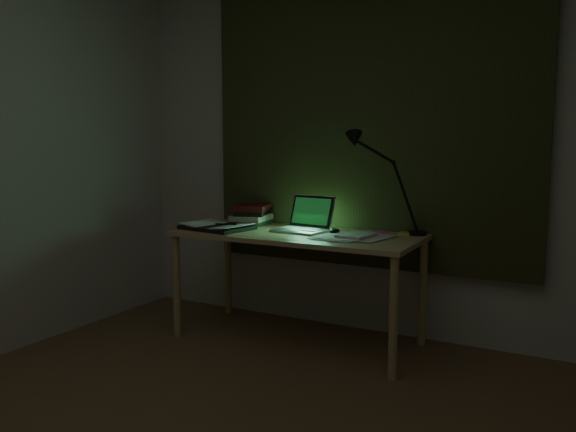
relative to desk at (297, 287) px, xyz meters
name	(u,v)px	position (x,y,z in m)	size (l,w,h in m)	color
wall_back	(367,145)	(0.31, 0.42, 0.90)	(3.50, 0.00, 2.50)	beige
curtain	(366,114)	(0.31, 0.38, 1.10)	(2.20, 0.06, 2.00)	#2F3219
desk	(297,287)	(0.00, 0.00, 0.00)	(1.54, 0.67, 0.70)	tan
laptop	(299,214)	(-0.01, 0.05, 0.46)	(0.32, 0.36, 0.23)	silver
open_textbook	(217,226)	(-0.53, -0.11, 0.37)	(0.43, 0.31, 0.04)	silver
book_stack	(251,214)	(-0.45, 0.18, 0.42)	(0.22, 0.27, 0.14)	silver
loose_papers	(349,234)	(0.34, 0.02, 0.36)	(0.38, 0.40, 0.02)	silver
mouse	(335,231)	(0.22, 0.08, 0.37)	(0.06, 0.09, 0.03)	black
sticky_yellow	(405,233)	(0.62, 0.24, 0.36)	(0.07, 0.07, 0.02)	gold
sticky_pink	(380,232)	(0.47, 0.23, 0.36)	(0.07, 0.07, 0.01)	#E659AE
desk_lamp	(419,186)	(0.69, 0.27, 0.65)	(0.40, 0.31, 0.60)	black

